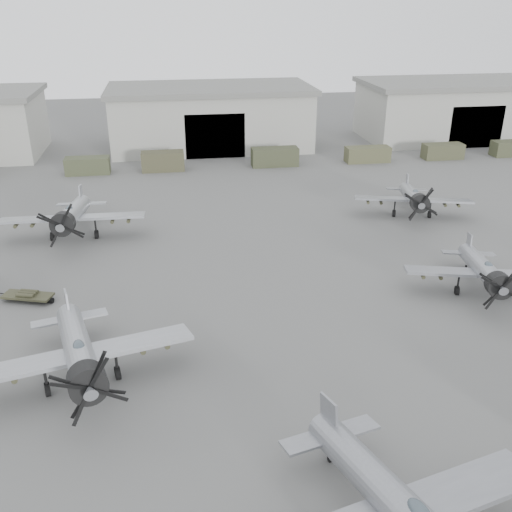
{
  "coord_description": "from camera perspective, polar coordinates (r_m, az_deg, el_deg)",
  "views": [
    {
      "loc": [
        -6.59,
        -21.75,
        20.21
      ],
      "look_at": [
        -0.5,
        16.65,
        2.5
      ],
      "focal_mm": 40.0,
      "sensor_mm": 36.0,
      "label": 1
    }
  ],
  "objects": [
    {
      "name": "hangar_center",
      "position": [
        85.45,
        -4.57,
        13.73
      ],
      "size": [
        29.0,
        14.8,
        8.7
      ],
      "color": "#9B9B91",
      "rests_on": "ground"
    },
    {
      "name": "aircraft_mid_2",
      "position": [
        44.61,
        21.91,
        -1.42
      ],
      "size": [
        11.32,
        10.19,
        4.51
      ],
      "rotation": [
        0.0,
        0.0,
        -0.27
      ],
      "color": "#93959B",
      "rests_on": "ground"
    },
    {
      "name": "aircraft_mid_1",
      "position": [
        33.29,
        -17.26,
        -9.25
      ],
      "size": [
        12.9,
        11.61,
        5.13
      ],
      "rotation": [
        0.0,
        0.0,
        0.24
      ],
      "color": "#9C9FA5",
      "rests_on": "ground"
    },
    {
      "name": "support_truck_7",
      "position": [
        88.08,
        24.16,
        9.8
      ],
      "size": [
        5.36,
        2.2,
        2.06
      ],
      "primitive_type": "cube",
      "color": "#3B3F29",
      "rests_on": "ground"
    },
    {
      "name": "hangar_right",
      "position": [
        96.16,
        19.33,
        13.68
      ],
      "size": [
        29.0,
        14.8,
        8.7
      ],
      "color": "#9B9B91",
      "rests_on": "ground"
    },
    {
      "name": "aircraft_far_1",
      "position": [
        58.85,
        15.5,
        5.67
      ],
      "size": [
        11.63,
        10.47,
        4.63
      ],
      "rotation": [
        0.0,
        0.0,
        -0.27
      ],
      "color": "gray",
      "rests_on": "ground"
    },
    {
      "name": "ground",
      "position": [
        30.42,
        6.13,
        -17.33
      ],
      "size": [
        220.0,
        220.0,
        0.0
      ],
      "primitive_type": "plane",
      "color": "#545351",
      "rests_on": "ground"
    },
    {
      "name": "support_truck_3",
      "position": [
        74.23,
        -9.3,
        9.34
      ],
      "size": [
        5.34,
        2.2,
        2.44
      ],
      "primitive_type": "cube",
      "color": "#3F3E29",
      "rests_on": "ground"
    },
    {
      "name": "support_truck_2",
      "position": [
        74.93,
        -16.49,
        8.66
      ],
      "size": [
        5.41,
        2.2,
        2.08
      ],
      "primitive_type": "cube",
      "color": "#3C412A",
      "rests_on": "ground"
    },
    {
      "name": "support_truck_5",
      "position": [
        78.87,
        11.09,
        9.94
      ],
      "size": [
        5.9,
        2.2,
        2.02
      ],
      "primitive_type": "cube",
      "color": "#484930",
      "rests_on": "ground"
    },
    {
      "name": "support_truck_6",
      "position": [
        83.08,
        18.17,
        9.93
      ],
      "size": [
        5.42,
        2.2,
        2.03
      ],
      "primitive_type": "cube",
      "color": "#40412A",
      "rests_on": "ground"
    },
    {
      "name": "support_truck_4",
      "position": [
        75.52,
        1.89,
        9.88
      ],
      "size": [
        6.06,
        2.2,
        2.38
      ],
      "primitive_type": "cube",
      "color": "#383D27",
      "rests_on": "ground"
    },
    {
      "name": "aircraft_far_0",
      "position": [
        53.8,
        -17.98,
        3.88
      ],
      "size": [
        12.96,
        11.66,
        5.2
      ],
      "rotation": [
        0.0,
        0.0,
        -0.03
      ],
      "color": "#9FA3A8",
      "rests_on": "ground"
    }
  ]
}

